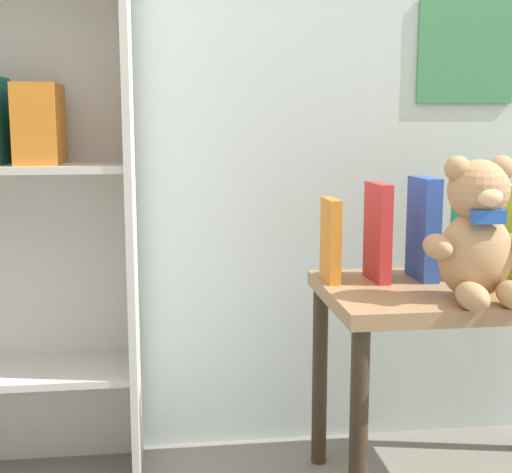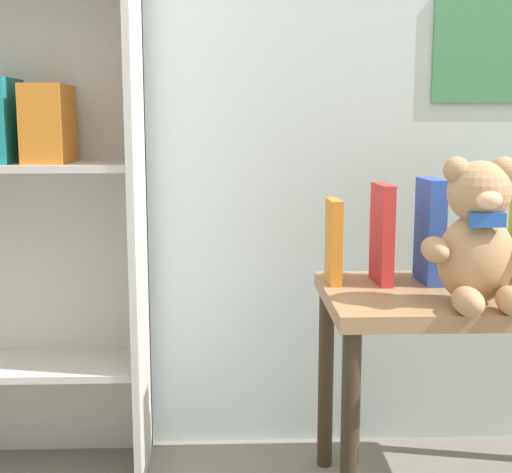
% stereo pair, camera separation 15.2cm
% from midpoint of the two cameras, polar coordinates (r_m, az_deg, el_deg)
% --- Properties ---
extents(bookshelf_side, '(0.56, 0.26, 1.60)m').
position_cam_midpoint_polar(bookshelf_side, '(1.86, -20.96, 7.65)').
color(bookshelf_side, beige).
rests_on(bookshelf_side, ground_plane).
extents(display_table, '(0.64, 0.44, 0.52)m').
position_cam_midpoint_polar(display_table, '(1.76, 13.37, -6.41)').
color(display_table, '#9E754C').
rests_on(display_table, ground_plane).
extents(teddy_bear, '(0.24, 0.22, 0.31)m').
position_cam_midpoint_polar(teddy_bear, '(1.59, 14.79, 0.08)').
color(teddy_bear, tan).
rests_on(teddy_bear, display_table).
extents(book_standing_orange, '(0.03, 0.11, 0.20)m').
position_cam_midpoint_polar(book_standing_orange, '(1.73, 3.50, -0.31)').
color(book_standing_orange, orange).
rests_on(book_standing_orange, display_table).
extents(book_standing_red, '(0.03, 0.13, 0.24)m').
position_cam_midpoint_polar(book_standing_red, '(1.74, 7.27, 0.34)').
color(book_standing_red, red).
rests_on(book_standing_red, display_table).
extents(book_standing_blue, '(0.04, 0.13, 0.25)m').
position_cam_midpoint_polar(book_standing_blue, '(1.77, 10.89, 0.61)').
color(book_standing_blue, '#2D51B7').
rests_on(book_standing_blue, display_table).
extents(book_standing_green, '(0.04, 0.13, 0.19)m').
position_cam_midpoint_polar(book_standing_green, '(1.83, 14.19, -0.18)').
color(book_standing_green, '#33934C').
rests_on(book_standing_green, display_table).
extents(book_standing_yellow, '(0.03, 0.13, 0.23)m').
position_cam_midpoint_polar(book_standing_yellow, '(1.87, 17.58, 0.41)').
color(book_standing_yellow, gold).
rests_on(book_standing_yellow, display_table).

